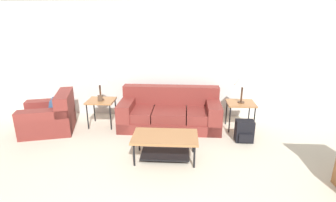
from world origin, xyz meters
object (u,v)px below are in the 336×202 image
Objects in this scene: side_table_right at (241,105)px; couch at (170,113)px; backpack at (244,131)px; table_lamp_left at (99,78)px; table_lamp_right at (243,80)px; coffee_table at (165,142)px; armchair at (50,117)px; side_table_left at (101,103)px.

couch is at bearing 178.26° from side_table_right.
backpack is at bearing -24.23° from couch.
table_lamp_left is at bearing -180.00° from side_table_right.
table_lamp_right is at bearing 87.33° from backpack.
table_lamp_left is at bearing -178.26° from couch.
coffee_table is at bearing -153.48° from backpack.
backpack is (1.44, -0.65, -0.09)m from couch.
table_lamp_right is 1.42× the size of backpack.
armchair is 2.06× the size of side_table_left.
table_lamp_right is (2.94, -0.00, 0.53)m from side_table_left.
coffee_table is 1.98m from side_table_left.
couch is 1.49m from side_table_right.
table_lamp_right reaches higher than coffee_table.
table_lamp_right is (1.47, -0.04, 0.76)m from couch.
coffee_table is at bearing -22.42° from armchair.
backpack is (3.90, -0.28, -0.08)m from armchair.
side_table_right is (1.47, -0.04, 0.23)m from couch.
couch is at bearing 1.74° from table_lamp_left.
coffee_table is 2.00m from side_table_right.
side_table_left is at bearing 17.91° from armchair.
armchair is 1.06m from side_table_left.
table_lamp_left is (0.99, 0.32, 0.76)m from armchair.
table_lamp_right is (1.48, 1.33, 0.74)m from coffee_table.
armchair is 2.65m from coffee_table.
side_table_right is at bearing 90.00° from table_lamp_right.
table_lamp_left is 1.42× the size of backpack.
side_table_right is 2.99m from table_lamp_left.
side_table_left is 2.94m from side_table_right.
armchair reaches higher than side_table_right.
side_table_right is 0.97× the size of table_lamp_left.
armchair is at bearing -162.09° from table_lamp_left.
coffee_table is 2.12m from table_lamp_right.
armchair is 2.00× the size of table_lamp_right.
table_lamp_left is at bearing 180.00° from table_lamp_right.
table_lamp_right is at bearing 4.65° from armchair.
side_table_left is (-1.46, 1.33, 0.21)m from coffee_table.
armchair is 2.00× the size of table_lamp_left.
side_table_left reaches higher than backpack.
side_table_left and side_table_right have the same top height.
armchair reaches higher than side_table_left.
table_lamp_right reaches higher than backpack.
side_table_right is 0.68m from backpack.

